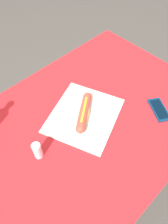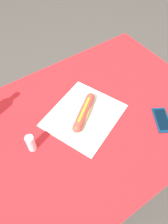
{
  "view_description": "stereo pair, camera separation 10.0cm",
  "coord_description": "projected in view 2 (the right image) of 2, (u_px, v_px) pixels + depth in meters",
  "views": [
    {
      "loc": [
        0.43,
        0.4,
        1.59
      ],
      "look_at": [
        0.01,
        -0.03,
        0.79
      ],
      "focal_mm": 34.63,
      "sensor_mm": 36.0,
      "label": 1
    },
    {
      "loc": [
        0.35,
        0.47,
        1.59
      ],
      "look_at": [
        0.01,
        -0.03,
        0.79
      ],
      "focal_mm": 34.63,
      "sensor_mm": 36.0,
      "label": 2
    }
  ],
  "objects": [
    {
      "name": "paper_wrapper",
      "position": [
        84.0,
        115.0,
        1.03
      ],
      "size": [
        0.42,
        0.4,
        0.01
      ],
      "primitive_type": "cube",
      "rotation": [
        0.0,
        0.0,
        0.38
      ],
      "color": "silver",
      "rests_on": "dining_table"
    },
    {
      "name": "ground_plane",
      "position": [
        87.0,
        176.0,
        1.63
      ],
      "size": [
        6.0,
        6.0,
        0.0
      ],
      "primitive_type": "plane",
      "color": "#47423D",
      "rests_on": "ground"
    },
    {
      "name": "cell_phone",
      "position": [
        162.0,
        120.0,
        1.01
      ],
      "size": [
        0.13,
        0.15,
        0.01
      ],
      "color": "#0A2D4C",
      "rests_on": "dining_table"
    },
    {
      "name": "dining_table",
      "position": [
        89.0,
        133.0,
        1.13
      ],
      "size": [
        1.2,
        0.86,
        0.76
      ],
      "color": "brown",
      "rests_on": "ground"
    },
    {
      "name": "salt_shaker",
      "position": [
        31.0,
        143.0,
        0.89
      ],
      "size": [
        0.04,
        0.04,
        0.09
      ],
      "primitive_type": "cylinder",
      "color": "silver",
      "rests_on": "dining_table"
    },
    {
      "name": "hot_dog",
      "position": [
        84.0,
        112.0,
        1.01
      ],
      "size": [
        0.2,
        0.15,
        0.05
      ],
      "color": "tan",
      "rests_on": "paper_wrapper"
    }
  ]
}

